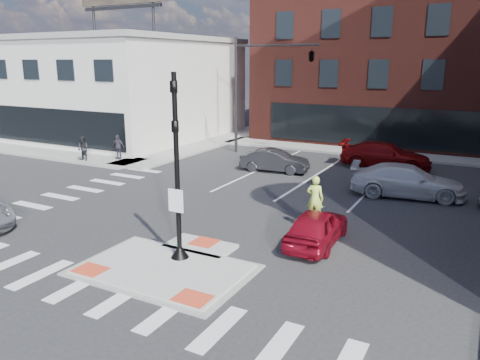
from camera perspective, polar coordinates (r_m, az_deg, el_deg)
The scene contains 16 objects.
ground at distance 15.53m, azimuth -8.18°, elevation -10.22°, with size 120.00×120.00×0.00m, color #28282B.
refuge_island at distance 15.32m, azimuth -8.77°, elevation -10.39°, with size 5.40×4.65×0.13m.
sidewalk_nw at distance 37.22m, azimuth -15.19°, elevation 4.03°, with size 23.50×20.50×0.15m.
sidewalk_n at distance 34.33m, azimuth 18.47°, elevation 2.95°, with size 26.00×3.00×0.15m, color gray.
building_nw at distance 43.74m, azimuth -16.38°, elevation 10.90°, with size 20.40×16.40×14.40m.
building_n at distance 43.65m, azimuth 21.70°, elevation 15.18°, with size 24.40×18.40×15.50m.
building_far_left at distance 64.53m, azimuth 17.42°, elevation 12.44°, with size 10.00×12.00×10.00m, color slate.
signal_pole at distance 15.02m, azimuth -7.61°, elevation -1.48°, with size 0.60×0.60×5.98m.
mast_arm_signal at distance 31.65m, azimuth 6.10°, elevation 13.88°, with size 6.10×2.24×8.00m.
red_sedan at distance 17.00m, azimuth 9.36°, elevation -5.66°, with size 1.55×3.85×1.31m, color maroon.
white_pickup at distance 24.01m, azimuth 19.72°, elevation -0.11°, with size 2.17×5.33×1.55m, color silver.
bg_car_dark at distance 27.86m, azimuth 4.25°, elevation 2.37°, with size 1.40×4.01×1.32m, color #26262B.
bg_car_red at distance 30.12m, azimuth 17.28°, elevation 2.91°, with size 2.20×5.42×1.57m, color maroon.
cyclist at distance 18.13m, azimuth 9.05°, elevation -4.05°, with size 0.82×1.83×2.24m.
pedestrian_a at distance 31.71m, azimuth -18.58°, elevation 3.63°, with size 0.76×0.59×1.56m, color black.
pedestrian_b at distance 31.69m, azimuth -14.66°, elevation 3.94°, with size 0.94×0.39×1.60m, color #35313C.
Camera 1 is at (8.52, -11.29, 6.42)m, focal length 35.00 mm.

